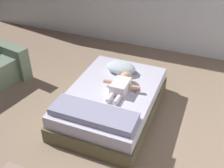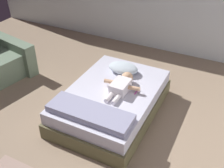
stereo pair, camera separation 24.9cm
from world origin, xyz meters
TOP-DOWN VIEW (x-y plane):
  - ground_plane at (0.00, 0.00)m, footprint 8.00×8.00m
  - bed at (0.15, 0.68)m, footprint 1.20×1.78m
  - pillow at (0.09, 1.17)m, footprint 0.46×0.30m
  - baby at (0.26, 0.75)m, footprint 0.54×0.64m
  - toothbrush at (0.47, 0.78)m, footprint 0.02×0.12m
  - blanket at (0.15, 0.07)m, footprint 1.08×0.36m

SIDE VIEW (x-z plane):
  - ground_plane at x=0.00m, z-range 0.00..0.00m
  - bed at x=0.15m, z-range 0.00..0.40m
  - toothbrush at x=0.47m, z-range 0.40..0.43m
  - blanket at x=0.15m, z-range 0.41..0.49m
  - baby at x=0.26m, z-range 0.39..0.56m
  - pillow at x=0.09m, z-range 0.41..0.56m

